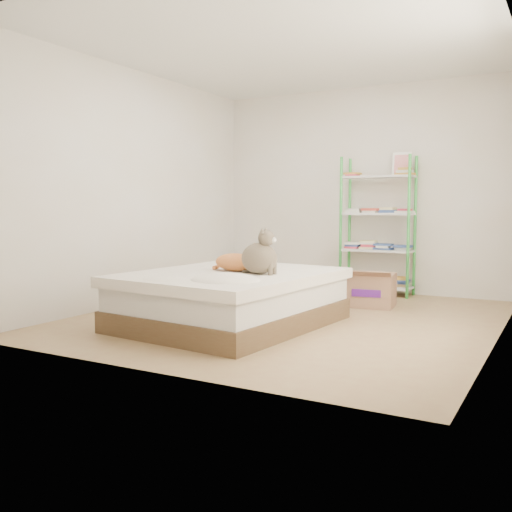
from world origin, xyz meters
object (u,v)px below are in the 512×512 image
Objects in this scene: white_bin at (239,270)px; bed at (231,298)px; cardboard_box at (370,290)px; orange_cat at (236,260)px; grey_cat at (259,252)px; shelf_unit at (378,228)px.

bed is at bearing -60.81° from white_bin.
orange_cat is at bearing -125.32° from cardboard_box.
cardboard_box is at bearing 67.75° from bed.
orange_cat is at bearing 69.08° from grey_cat.
shelf_unit reaches higher than white_bin.
cardboard_box reaches higher than white_bin.
shelf_unit is at bearing 2.19° from white_bin.
bed reaches higher than white_bin.
grey_cat is 2.92m from white_bin.
grey_cat is (0.29, -0.09, 0.09)m from orange_cat.
shelf_unit is at bearing 81.52° from orange_cat.
bed is 1.77m from cardboard_box.
shelf_unit is 4.23× the size of white_bin.
white_bin is (-1.32, 2.37, -0.04)m from bed.
cardboard_box is at bearing -20.39° from white_bin.
cardboard_box is 1.37× the size of white_bin.
orange_cat is 0.30× the size of shelf_unit.
orange_cat is at bearing 86.40° from bed.
shelf_unit is (0.62, 2.37, 0.23)m from orange_cat.
orange_cat is at bearing -59.80° from white_bin.
cardboard_box is 2.29m from white_bin.
orange_cat is 1.27× the size of white_bin.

